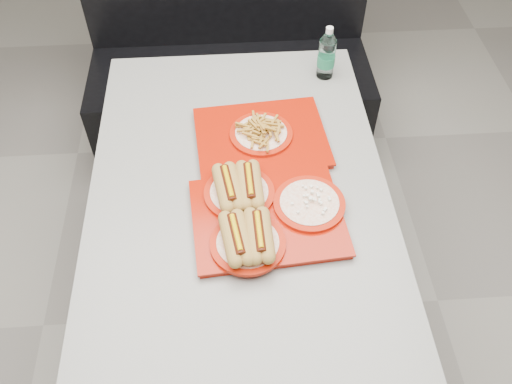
{
  "coord_description": "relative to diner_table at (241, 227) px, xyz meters",
  "views": [
    {
      "loc": [
        -0.02,
        -1.04,
        1.99
      ],
      "look_at": [
        0.05,
        -0.06,
        0.83
      ],
      "focal_mm": 38.0,
      "sensor_mm": 36.0,
      "label": 1
    }
  ],
  "objects": [
    {
      "name": "ground",
      "position": [
        0.0,
        0.0,
        -0.58
      ],
      "size": [
        6.0,
        6.0,
        0.0
      ],
      "primitive_type": "plane",
      "color": "gray",
      "rests_on": "ground"
    },
    {
      "name": "diner_table",
      "position": [
        0.0,
        0.0,
        0.0
      ],
      "size": [
        0.92,
        1.42,
        0.75
      ],
      "color": "black",
      "rests_on": "ground"
    },
    {
      "name": "tray_near",
      "position": [
        0.06,
        -0.11,
        0.2
      ],
      "size": [
        0.45,
        0.39,
        0.09
      ],
      "rotation": [
        0.0,
        0.0,
        0.08
      ],
      "color": "#9B1304",
      "rests_on": "diner_table"
    },
    {
      "name": "booth_bench",
      "position": [
        0.0,
        1.09,
        -0.18
      ],
      "size": [
        1.3,
        0.57,
        1.35
      ],
      "color": "black",
      "rests_on": "ground"
    },
    {
      "name": "tray_far",
      "position": [
        0.08,
        0.22,
        0.19
      ],
      "size": [
        0.44,
        0.36,
        0.08
      ],
      "rotation": [
        0.0,
        0.0,
        0.08
      ],
      "color": "#9B1304",
      "rests_on": "diner_table"
    },
    {
      "name": "water_bottle",
      "position": [
        0.34,
        0.55,
        0.25
      ],
      "size": [
        0.06,
        0.06,
        0.2
      ],
      "rotation": [
        0.0,
        0.0,
        -0.1
      ],
      "color": "silver",
      "rests_on": "diner_table"
    }
  ]
}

